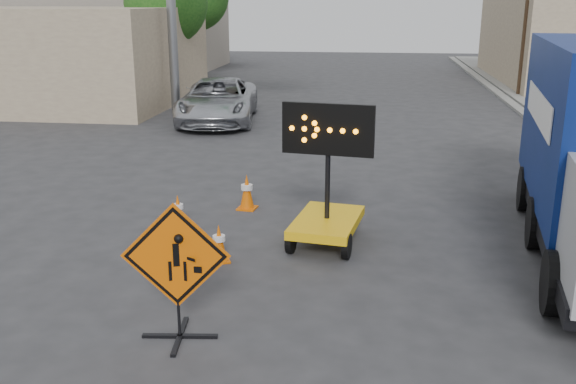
# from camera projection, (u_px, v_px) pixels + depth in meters

# --- Properties ---
(ground) EXTENTS (100.00, 100.00, 0.00)m
(ground) POSITION_uv_depth(u_px,v_px,m) (252.00, 364.00, 7.84)
(ground) COLOR #2D2D30
(ground) RESTS_ON ground
(curb_right) EXTENTS (0.40, 60.00, 0.12)m
(curb_right) POSITION_uv_depth(u_px,v_px,m) (551.00, 134.00, 21.15)
(curb_right) COLOR gray
(curb_right) RESTS_ON ground
(storefront_left_near) EXTENTS (14.00, 10.00, 4.00)m
(storefront_left_near) POSITION_uv_depth(u_px,v_px,m) (22.00, 55.00, 28.04)
(storefront_left_near) COLOR tan
(storefront_left_near) RESTS_ON ground
(storefront_left_far) EXTENTS (12.00, 10.00, 4.40)m
(storefront_left_far) POSITION_uv_depth(u_px,v_px,m) (121.00, 34.00, 41.41)
(storefront_left_far) COLOR gray
(storefront_left_far) RESTS_ON ground
(tree_left_near) EXTENTS (3.71, 3.71, 6.03)m
(tree_left_near) POSITION_uv_depth(u_px,v_px,m) (166.00, 3.00, 28.56)
(tree_left_near) COLOR #442D1D
(tree_left_near) RESTS_ON ground
(construction_sign) EXTENTS (1.40, 1.00, 1.87)m
(construction_sign) POSITION_uv_depth(u_px,v_px,m) (176.00, 269.00, 8.19)
(construction_sign) COLOR black
(construction_sign) RESTS_ON ground
(arrow_board) EXTENTS (1.63, 1.95, 2.58)m
(arrow_board) POSITION_uv_depth(u_px,v_px,m) (327.00, 213.00, 11.60)
(arrow_board) COLOR yellow
(arrow_board) RESTS_ON ground
(pickup_truck) EXTENTS (3.27, 5.92, 1.57)m
(pickup_truck) POSITION_uv_depth(u_px,v_px,m) (218.00, 101.00, 23.31)
(pickup_truck) COLOR silver
(pickup_truck) RESTS_ON ground
(cone_a) EXTENTS (0.44, 0.44, 0.66)m
(cone_a) POSITION_uv_depth(u_px,v_px,m) (219.00, 243.00, 10.87)
(cone_a) COLOR #E35C04
(cone_a) RESTS_ON ground
(cone_b) EXTENTS (0.39, 0.39, 0.65)m
(cone_b) POSITION_uv_depth(u_px,v_px,m) (178.00, 211.00, 12.55)
(cone_b) COLOR #E35C04
(cone_b) RESTS_ON ground
(cone_c) EXTENTS (0.43, 0.43, 0.76)m
(cone_c) POSITION_uv_depth(u_px,v_px,m) (247.00, 192.00, 13.61)
(cone_c) COLOR #E35C04
(cone_c) RESTS_ON ground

